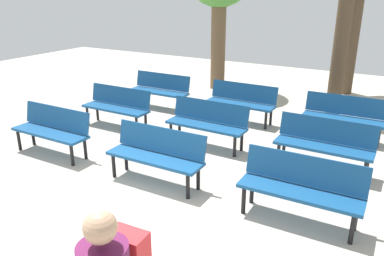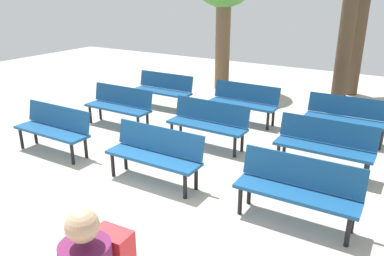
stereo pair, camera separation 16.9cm
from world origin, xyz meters
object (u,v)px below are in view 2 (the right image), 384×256
bench_r2_c0 (163,88)px  bench_r1_c0 (120,104)px  bench_r0_c2 (298,187)px  bench_r0_c1 (155,152)px  bench_r1_c1 (208,121)px  bench_r2_c2 (346,116)px  bench_r2_c1 (244,101)px  bench_r0_c0 (54,127)px  tree_0 (344,53)px  bench_r1_c2 (325,143)px

bench_r2_c0 → bench_r1_c0: bearing=-90.5°
bench_r0_c2 → bench_r1_c0: (-4.53, 1.68, 0.00)m
bench_r0_c1 → bench_r2_c0: (-2.27, 3.41, 0.00)m
bench_r1_c0 → bench_r2_c0: same height
bench_r1_c1 → bench_r2_c2: size_ratio=1.00×
bench_r2_c0 → bench_r2_c1: bearing=0.5°
bench_r0_c1 → bench_r1_c0: size_ratio=1.00×
bench_r0_c1 → bench_r2_c2: bearing=57.0°
bench_r0_c0 → bench_r1_c0: bearing=88.2°
bench_r0_c0 → bench_r1_c0: (0.05, 1.77, 0.00)m
bench_r1_c0 → bench_r1_c1: size_ratio=1.00×
bench_r2_c2 → tree_0: (-0.45, 1.37, 1.04)m
bench_r0_c1 → bench_r1_c2: 2.82m
bench_r0_c0 → bench_r2_c0: same height
bench_r0_c0 → bench_r1_c1: same height
bench_r1_c1 → tree_0: (1.78, 3.10, 1.04)m
bench_r2_c0 → tree_0: bearing=19.3°
bench_r0_c2 → bench_r1_c1: 2.83m
bench_r0_c0 → bench_r2_c0: size_ratio=1.00×
bench_r1_c2 → bench_r2_c0: same height
bench_r2_c1 → bench_r2_c2: (2.24, 0.04, 0.00)m
bench_r2_c2 → bench_r0_c1: bearing=-123.4°
bench_r0_c1 → bench_r1_c1: (-0.01, 1.74, 0.00)m
bench_r1_c2 → bench_r2_c0: bearing=159.8°
bench_r0_c1 → bench_r1_c0: 2.86m
bench_r1_c1 → bench_r1_c2: 2.21m
bench_r0_c0 → bench_r2_c1: same height
bench_r1_c0 → bench_r2_c2: 4.82m
bench_r0_c2 → bench_r2_c1: same height
bench_r0_c2 → tree_0: size_ratio=0.52×
bench_r0_c0 → bench_r0_c2: 4.58m
bench_r1_c1 → bench_r2_c2: (2.23, 1.73, 0.00)m
bench_r0_c2 → bench_r1_c0: 4.83m
bench_r1_c0 → bench_r2_c1: same height
bench_r0_c1 → bench_r2_c1: bearing=89.9°
bench_r0_c2 → bench_r1_c1: size_ratio=1.00×
bench_r1_c1 → bench_r2_c1: size_ratio=1.00×
bench_r0_c1 → tree_0: size_ratio=0.52×
bench_r0_c0 → tree_0: bearing=49.7°
bench_r0_c2 → tree_0: tree_0 is taller
bench_r2_c1 → bench_r2_c2: bearing=1.9°
bench_r2_c1 → bench_r2_c2: size_ratio=1.00×
bench_r1_c2 → tree_0: (-0.43, 3.07, 1.04)m
bench_r2_c1 → bench_r1_c2: bearing=-36.0°
bench_r0_c0 → bench_r1_c0: size_ratio=1.00×
bench_r2_c2 → tree_0: bearing=107.5°
bench_r0_c0 → bench_r1_c1: 2.91m
bench_r2_c1 → bench_r2_c0: bearing=-178.3°
tree_0 → bench_r2_c0: bearing=-160.4°
bench_r0_c0 → tree_0: tree_0 is taller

